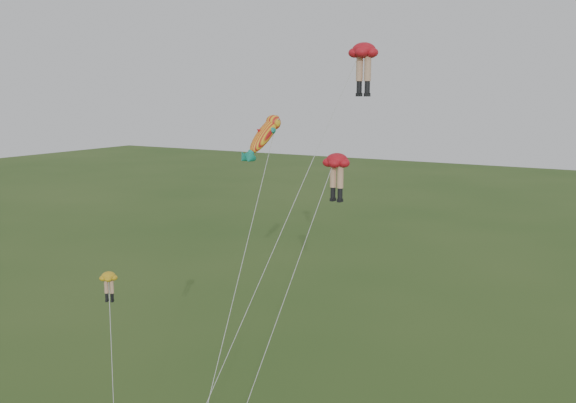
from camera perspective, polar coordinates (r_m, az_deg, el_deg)
The scene contains 4 objects.
legs_kite_red_high at distance 34.11m, azimuth 6.56°, elevation 12.44°, with size 6.52×11.03×21.82m.
legs_kite_red_mid at distance 34.45m, azimuth 4.24°, elevation 3.01°, with size 2.48×11.18×16.07m.
legs_kite_yellow at distance 35.93m, azimuth -15.63°, elevation -7.30°, with size 4.46×4.46×9.77m.
fish_kite at distance 35.44m, azimuth -2.13°, elevation 5.81°, with size 2.06×10.71×18.29m.
Camera 1 is at (18.77, -23.57, 19.29)m, focal length 40.00 mm.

